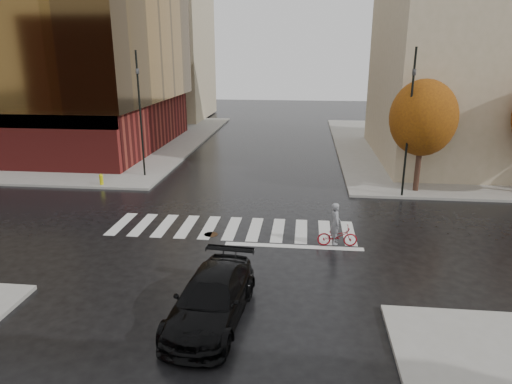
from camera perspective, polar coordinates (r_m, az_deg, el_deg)
ground at (r=21.44m, az=-3.23°, el=-5.05°), size 120.00×120.00×0.00m
sidewalk_nw at (r=47.99m, az=-24.50°, el=6.04°), size 30.00×30.00×0.15m
sidewalk_ne at (r=44.96m, az=29.35°, el=4.71°), size 30.00×30.00×0.15m
crosswalk at (r=21.90m, az=-3.02°, el=-4.55°), size 12.00×3.00×0.01m
office_glass at (r=45.31m, az=-28.90°, el=15.40°), size 27.00×19.00×16.00m
building_ne_tan at (r=39.03m, az=28.01°, el=16.84°), size 16.00×16.00×18.00m
building_nw_far at (r=59.81m, az=-13.35°, el=18.75°), size 14.00×12.00×20.00m
tree_ne_a at (r=28.01m, az=20.16°, el=8.68°), size 3.80×3.80×6.50m
sedan at (r=14.67m, az=-5.59°, el=-13.09°), size 2.51×5.25×1.48m
cyclist at (r=20.06m, az=10.04°, el=-4.87°), size 1.75×0.70×1.95m
traffic_light_nw at (r=30.66m, az=-14.34°, el=10.51°), size 0.21×0.17×8.02m
traffic_light_ne at (r=26.66m, az=18.70°, el=9.46°), size 0.21×0.24×8.19m
fire_hydrant at (r=29.90m, az=-18.78°, el=1.58°), size 0.24×0.24×0.69m
manhole at (r=21.26m, az=-5.66°, el=-5.30°), size 0.78×0.78×0.01m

